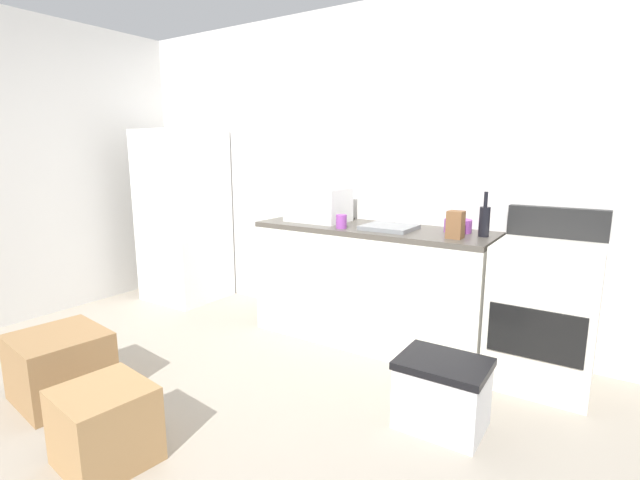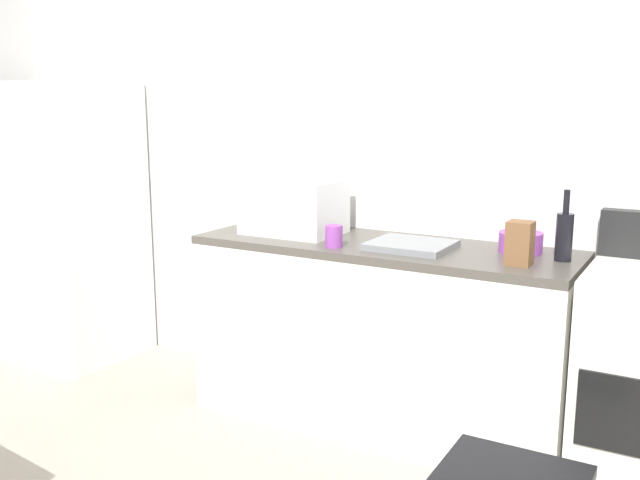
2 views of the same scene
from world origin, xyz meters
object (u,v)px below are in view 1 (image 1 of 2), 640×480
Objects in this scene: cardboard_box_medium at (105,426)px; cardboard_box_large at (61,366)px; knife_block at (455,225)px; refrigerator at (184,216)px; wine_bottle at (484,220)px; coffee_mug at (341,221)px; microwave at (318,205)px; mixing_bowl at (458,226)px; storage_bin at (442,393)px; stove_oven at (544,312)px.

cardboard_box_large is at bearing 165.45° from cardboard_box_medium.
cardboard_box_large is at bearing -137.22° from knife_block.
refrigerator reaches higher than wine_bottle.
coffee_mug is at bearing -166.60° from wine_bottle.
wine_bottle is (1.30, 0.03, -0.03)m from microwave.
knife_block reaches higher than coffee_mug.
mixing_bowl is 1.24m from storage_bin.
stove_oven is at bearing 37.37° from cardboard_box_large.
cardboard_box_large is at bearing -154.45° from storage_bin.
mixing_bowl is at bearing 21.72° from coffee_mug.
stove_oven reaches higher than coffee_mug.
microwave is at bearing 70.30° from cardboard_box_large.
wine_bottle is at bearing 1.30° from microwave.
wine_bottle reaches higher than coffee_mug.
stove_oven reaches higher than mixing_bowl.
coffee_mug is 1.98m from cardboard_box_medium.
cardboard_box_medium is (-1.18, -2.04, -0.82)m from wine_bottle.
microwave is (1.56, 0.06, 0.20)m from refrigerator.
refrigerator is 1.90m from coffee_mug.
wine_bottle is 1.58× the size of mixing_bowl.
cardboard_box_large is 0.80m from cardboard_box_medium.
cardboard_box_large is 1.07× the size of storage_bin.
stove_oven is 1.47m from coffee_mug.
cardboard_box_medium is at bearing -14.55° from cardboard_box_large.
wine_bottle is 1.20m from storage_bin.
refrigerator is 1.51× the size of stove_oven.
wine_bottle is 0.22m from mixing_bowl.
cardboard_box_medium is at bearing -96.76° from coffee_mug.
microwave is at bearing 173.33° from knife_block.
coffee_mug is at bearing -4.16° from refrigerator.
coffee_mug is (-1.38, -0.19, 0.48)m from stove_oven.
wine_bottle is 3.00× the size of coffee_mug.
cardboard_box_medium is (0.12, -2.01, -0.85)m from microwave.
stove_oven is 0.77m from knife_block.
coffee_mug is (0.34, -0.20, -0.09)m from microwave.
coffee_mug is 0.22× the size of storage_bin.
knife_block is (1.16, -0.14, -0.05)m from microwave.
cardboard_box_medium is at bearing -120.04° from wine_bottle.
storage_bin is at bearing -32.15° from microwave.
wine_bottle reaches higher than storage_bin.
stove_oven is at bearing 51.55° from cardboard_box_medium.
coffee_mug is 0.83m from knife_block.
knife_block is at bearing -166.89° from stove_oven.
stove_oven is (3.27, 0.06, -0.36)m from refrigerator.
knife_block is 1.09m from storage_bin.
microwave reaches higher than cardboard_box_large.
mixing_bowl reaches higher than cardboard_box_large.
wine_bottle is 0.74× the size of cardboard_box_medium.
mixing_bowl is (-0.20, 0.08, -0.06)m from wine_bottle.
knife_block is 0.44× the size of cardboard_box_medium.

